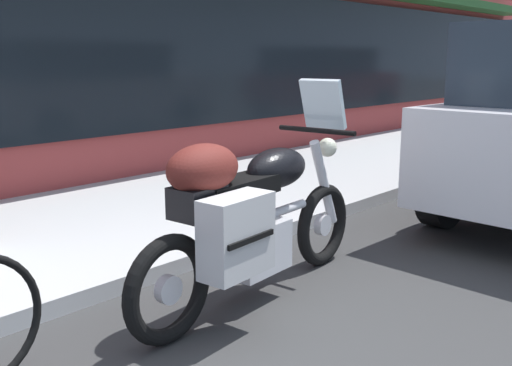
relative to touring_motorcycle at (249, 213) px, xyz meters
name	(u,v)px	position (x,y,z in m)	size (l,w,h in m)	color
ground_plane	(268,362)	(-0.46, -0.56, -0.60)	(80.00, 80.00, 0.00)	#343434
sidewalk_curb	(473,136)	(8.54, 2.08, -0.54)	(30.00, 2.71, 0.12)	#B2B2B2
touring_motorcycle	(249,213)	(0.00, 0.00, 0.00)	(2.19, 0.77, 1.38)	black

